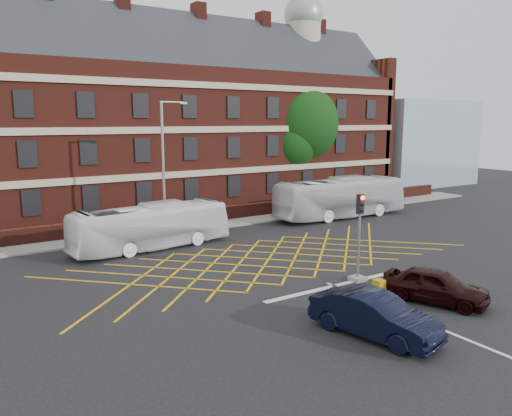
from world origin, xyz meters
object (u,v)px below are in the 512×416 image
bus_right (341,198)px  traffic_light_near (359,246)px  deciduous_tree (297,130)px  car_navy (374,315)px  car_maroon (435,285)px  street_lamp (165,193)px  utility_cabinet (379,289)px  bus_left (151,227)px

bus_right → traffic_light_near: size_ratio=2.71×
deciduous_tree → car_navy: bearing=-122.5°
car_navy → car_maroon: car_navy is taller
deciduous_tree → street_lamp: (-17.37, -8.55, -3.75)m
street_lamp → utility_cabinet: size_ratio=10.48×
traffic_light_near → street_lamp: (-4.32, 13.38, 1.31)m
utility_cabinet → bus_right: bearing=52.6°
bus_left → car_maroon: bearing=-160.9°
bus_right → traffic_light_near: (-10.33, -12.50, 0.15)m
bus_right → car_navy: bus_right is taller
traffic_light_near → utility_cabinet: traffic_light_near is taller
car_maroon → street_lamp: bearing=84.5°
deciduous_tree → traffic_light_near: (-13.05, -21.93, -5.07)m
car_maroon → traffic_light_near: bearing=78.3°
car_navy → deciduous_tree: (17.10, 26.87, 6.04)m
bus_right → car_navy: size_ratio=2.41×
car_maroon → traffic_light_near: size_ratio=1.03×
traffic_light_near → street_lamp: bearing=107.9°
deciduous_tree → traffic_light_near: size_ratio=2.67×
car_maroon → utility_cabinet: (-1.69, 1.63, -0.32)m
car_navy → deciduous_tree: deciduous_tree is taller
street_lamp → traffic_light_near: bearing=-72.1°
street_lamp → car_maroon: bearing=-73.8°
bus_right → deciduous_tree: (2.72, 9.42, 5.22)m
bus_left → car_maroon: bus_left is taller
car_navy → traffic_light_near: size_ratio=1.13×
bus_left → bus_right: bearing=-91.0°
car_maroon → deciduous_tree: deciduous_tree is taller
car_navy → traffic_light_near: (4.05, 4.94, 0.97)m
car_maroon → traffic_light_near: traffic_light_near is taller
bus_right → traffic_light_near: 16.22m
bus_right → car_navy: (-14.38, -17.45, -0.82)m
street_lamp → bus_left: bearing=-131.9°
utility_cabinet → street_lamp: bearing=102.0°
bus_left → traffic_light_near: traffic_light_near is taller
car_maroon → utility_cabinet: 2.37m
traffic_light_near → utility_cabinet: bearing=-113.2°
car_navy → bus_left: bearing=84.2°
bus_left → utility_cabinet: size_ratio=11.58×
bus_left → car_maroon: 16.78m
bus_left → car_navy: 16.46m
car_navy → street_lamp: bearing=77.8°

